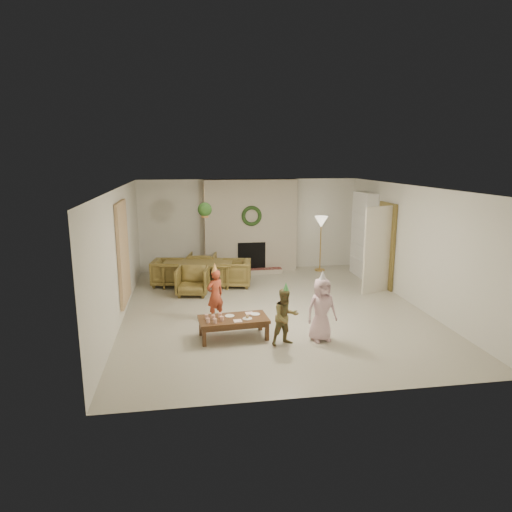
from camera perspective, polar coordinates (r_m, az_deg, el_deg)
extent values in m
plane|color=#B7B29E|center=(9.33, 2.21, -6.77)|extent=(7.00, 7.00, 0.00)
plane|color=white|center=(8.83, 2.35, 8.73)|extent=(7.00, 7.00, 0.00)
plane|color=silver|center=(12.40, -0.84, 4.00)|extent=(7.00, 0.00, 7.00)
plane|color=silver|center=(5.72, 9.09, -6.26)|extent=(7.00, 0.00, 7.00)
plane|color=silver|center=(8.93, -16.97, 0.13)|extent=(0.00, 7.00, 7.00)
plane|color=silver|center=(10.01, 19.38, 1.26)|extent=(0.00, 7.00, 7.00)
cube|color=brown|center=(12.21, -0.71, 3.86)|extent=(2.50, 0.40, 2.50)
cube|color=maroon|center=(12.10, -0.46, -1.96)|extent=(1.60, 0.30, 0.12)
cube|color=black|center=(12.18, -0.58, 0.01)|extent=(0.75, 0.12, 0.75)
torus|color=#1C3A15|center=(11.94, -0.56, 5.12)|extent=(0.54, 0.10, 0.54)
cylinder|color=gold|center=(12.57, 8.11, -1.75)|extent=(0.28, 0.28, 0.03)
cylinder|color=gold|center=(12.42, 8.21, 1.34)|extent=(0.03, 0.03, 1.36)
cone|color=beige|center=(12.31, 8.30, 4.33)|extent=(0.36, 0.36, 0.30)
cube|color=white|center=(12.02, 13.53, 2.66)|extent=(0.30, 1.00, 2.20)
cube|color=white|center=(12.13, 13.29, -0.37)|extent=(0.30, 0.92, 0.03)
cube|color=white|center=(12.05, 13.38, 1.48)|extent=(0.30, 0.92, 0.03)
cube|color=white|center=(11.99, 13.48, 3.36)|extent=(0.30, 0.92, 0.03)
cube|color=white|center=(11.93, 13.58, 5.26)|extent=(0.30, 0.92, 0.03)
cube|color=maroon|center=(11.96, 13.50, 0.12)|extent=(0.20, 0.40, 0.24)
cube|color=#285292|center=(12.07, 13.24, 2.18)|extent=(0.20, 0.44, 0.24)
cube|color=gold|center=(11.87, 13.60, 3.90)|extent=(0.20, 0.36, 0.22)
cube|color=brown|center=(11.09, 16.22, 1.29)|extent=(0.05, 0.86, 2.04)
cube|color=beige|center=(10.60, 15.21, 0.74)|extent=(0.77, 0.32, 2.00)
cube|color=beige|center=(9.12, -16.55, 0.40)|extent=(0.06, 1.20, 2.00)
imported|color=brown|center=(10.99, -7.42, -2.29)|extent=(1.82, 1.22, 0.59)
imported|color=brown|center=(10.28, -8.05, -3.17)|extent=(0.81, 0.83, 0.65)
imported|color=brown|center=(11.69, -6.87, -1.23)|extent=(0.81, 0.83, 0.65)
imported|color=brown|center=(11.12, -11.18, -2.09)|extent=(0.83, 0.81, 0.65)
imported|color=brown|center=(10.88, -2.62, -2.19)|extent=(0.83, 0.81, 0.65)
cylinder|color=tan|center=(10.20, -6.57, 7.18)|extent=(0.01, 0.01, 0.70)
cylinder|color=#AA6D37|center=(10.23, -6.52, 5.23)|extent=(0.16, 0.16, 0.12)
sphere|color=#1F4416|center=(10.22, -6.54, 5.90)|extent=(0.32, 0.32, 0.32)
cube|color=#53331B|center=(7.81, -2.90, -8.06)|extent=(1.23, 0.68, 0.05)
cube|color=#53331B|center=(7.83, -2.90, -8.50)|extent=(1.13, 0.58, 0.07)
cube|color=#53331B|center=(7.58, -6.62, -10.26)|extent=(0.07, 0.07, 0.31)
cube|color=#53331B|center=(7.76, 1.40, -9.61)|extent=(0.07, 0.07, 0.31)
cube|color=#53331B|center=(8.03, -7.03, -8.95)|extent=(0.07, 0.07, 0.31)
cube|color=#53331B|center=(8.20, 0.54, -8.38)|extent=(0.07, 0.07, 0.31)
cylinder|color=white|center=(7.59, -6.14, -8.17)|extent=(0.07, 0.07, 0.08)
cylinder|color=white|center=(7.76, -6.31, -7.70)|extent=(0.07, 0.07, 0.08)
cylinder|color=white|center=(7.56, -5.26, -8.23)|extent=(0.07, 0.07, 0.08)
cylinder|color=white|center=(7.73, -5.46, -7.76)|extent=(0.07, 0.07, 0.08)
cylinder|color=white|center=(7.65, -4.39, -7.98)|extent=(0.07, 0.07, 0.08)
cylinder|color=white|center=(7.82, -4.60, -7.52)|extent=(0.07, 0.07, 0.08)
cylinder|color=white|center=(7.89, -3.38, -7.60)|extent=(0.18, 0.18, 0.01)
cylinder|color=white|center=(7.75, -1.11, -7.95)|extent=(0.18, 0.18, 0.01)
cylinder|color=white|center=(7.96, -0.10, -7.40)|extent=(0.18, 0.18, 0.01)
sphere|color=tan|center=(7.74, -1.11, -7.70)|extent=(0.07, 0.07, 0.06)
cube|color=#FFBEBB|center=(7.65, -2.34, -8.24)|extent=(0.15, 0.15, 0.01)
cube|color=#FFBEBB|center=(8.01, -0.86, -7.28)|extent=(0.15, 0.15, 0.01)
imported|color=#A43C23|center=(8.61, -5.22, -4.98)|extent=(0.43, 0.39, 1.00)
cone|color=#D1CA45|center=(8.47, -5.29, -1.49)|extent=(0.16, 0.16, 0.19)
imported|color=#964E29|center=(7.50, 3.78, -7.76)|extent=(0.55, 0.48, 0.97)
cone|color=#4FB857|center=(7.34, 3.84, -3.95)|extent=(0.12, 0.12, 0.16)
imported|color=beige|center=(7.72, 8.34, -6.76)|extent=(0.58, 0.42, 1.10)
cone|color=silver|center=(7.55, 8.48, -2.51)|extent=(0.15, 0.15, 0.20)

